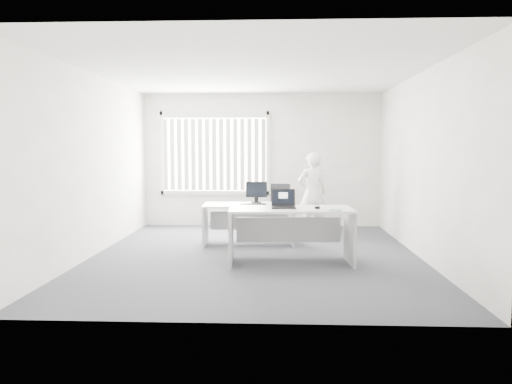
{
  "coord_description": "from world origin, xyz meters",
  "views": [
    {
      "loc": [
        0.34,
        -7.58,
        1.65
      ],
      "look_at": [
        0.0,
        0.15,
        0.97
      ],
      "focal_mm": 35.0,
      "sensor_mm": 36.0,
      "label": 1
    }
  ],
  "objects_px": {
    "person": "(312,193)",
    "office_chair": "(280,216)",
    "laptop": "(284,199)",
    "desk_near": "(291,223)",
    "desk_far": "(249,215)",
    "monitor": "(256,192)"
  },
  "relations": [
    {
      "from": "office_chair",
      "to": "laptop",
      "type": "bearing_deg",
      "value": -83.3
    },
    {
      "from": "desk_near",
      "to": "monitor",
      "type": "xyz_separation_m",
      "value": [
        -0.56,
        1.61,
        0.31
      ]
    },
    {
      "from": "office_chair",
      "to": "desk_near",
      "type": "bearing_deg",
      "value": -81.22
    },
    {
      "from": "desk_near",
      "to": "person",
      "type": "height_order",
      "value": "person"
    },
    {
      "from": "desk_near",
      "to": "desk_far",
      "type": "bearing_deg",
      "value": 113.36
    },
    {
      "from": "laptop",
      "to": "monitor",
      "type": "height_order",
      "value": "monitor"
    },
    {
      "from": "office_chair",
      "to": "laptop",
      "type": "distance_m",
      "value": 2.92
    },
    {
      "from": "laptop",
      "to": "monitor",
      "type": "xyz_separation_m",
      "value": [
        -0.46,
        1.63,
        -0.05
      ]
    },
    {
      "from": "desk_near",
      "to": "laptop",
      "type": "height_order",
      "value": "laptop"
    },
    {
      "from": "laptop",
      "to": "monitor",
      "type": "bearing_deg",
      "value": 104.17
    },
    {
      "from": "office_chair",
      "to": "monitor",
      "type": "xyz_separation_m",
      "value": [
        -0.41,
        -1.22,
        0.6
      ]
    },
    {
      "from": "laptop",
      "to": "person",
      "type": "bearing_deg",
      "value": 75.64
    },
    {
      "from": "desk_near",
      "to": "desk_far",
      "type": "distance_m",
      "value": 1.53
    },
    {
      "from": "office_chair",
      "to": "person",
      "type": "height_order",
      "value": "person"
    },
    {
      "from": "person",
      "to": "office_chair",
      "type": "bearing_deg",
      "value": -40.94
    },
    {
      "from": "laptop",
      "to": "monitor",
      "type": "relative_size",
      "value": 0.92
    },
    {
      "from": "desk_near",
      "to": "person",
      "type": "distance_m",
      "value": 2.59
    },
    {
      "from": "desk_far",
      "to": "laptop",
      "type": "relative_size",
      "value": 4.57
    },
    {
      "from": "office_chair",
      "to": "person",
      "type": "bearing_deg",
      "value": -18.76
    },
    {
      "from": "person",
      "to": "monitor",
      "type": "height_order",
      "value": "person"
    },
    {
      "from": "desk_far",
      "to": "person",
      "type": "distance_m",
      "value": 1.67
    },
    {
      "from": "desk_near",
      "to": "office_chair",
      "type": "distance_m",
      "value": 2.84
    }
  ]
}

